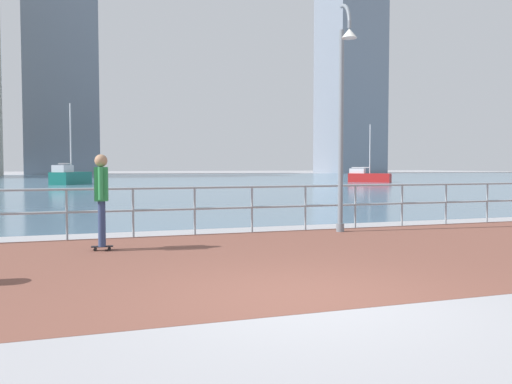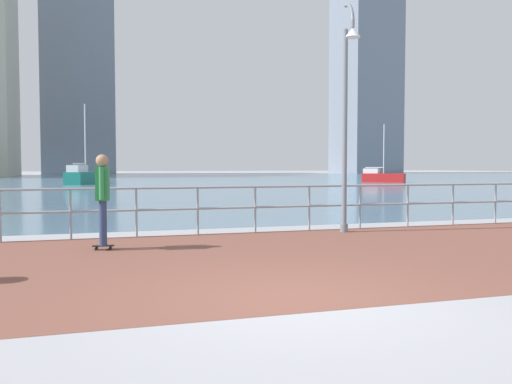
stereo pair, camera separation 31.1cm
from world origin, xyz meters
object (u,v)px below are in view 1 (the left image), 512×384
Objects in this scene: sailboat_ivory at (368,177)px; lamppost at (343,107)px; skateboarder at (101,193)px; sailboat_red at (70,177)px.

lamppost is at bearing -121.46° from sailboat_ivory.
sailboat_red reaches higher than skateboarder.
sailboat_red is at bearing 99.93° from lamppost.
sailboat_red reaches higher than lamppost.
lamppost is 39.72m from sailboat_ivory.
sailboat_red is (-27.15, 3.09, 0.13)m from sailboat_ivory.
sailboat_red is at bearing 173.50° from sailboat_ivory.
lamppost is at bearing -80.07° from sailboat_red.
lamppost is 0.98× the size of sailboat_ivory.
skateboarder is (-5.58, -0.99, -1.90)m from lamppost.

